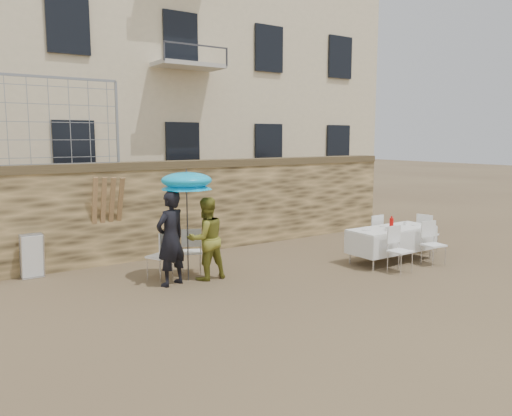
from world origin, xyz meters
TOP-DOWN VIEW (x-y plane):
  - ground at (0.00, 0.00)m, footprint 80.00×80.00m
  - stone_wall at (0.00, 5.00)m, footprint 13.00×0.50m
  - chain_link_fence at (-3.00, 5.00)m, footprint 3.20×0.06m
  - man_suit at (-1.26, 2.61)m, footprint 0.77×0.63m
  - woman_dress at (-0.51, 2.61)m, footprint 0.80×0.63m
  - umbrella at (-0.86, 2.71)m, footprint 1.02×1.02m
  - couple_chair_left at (-1.26, 3.16)m, footprint 0.64×0.64m
  - couple_chair_right at (-0.56, 3.16)m, footprint 0.64×0.64m
  - banquet_table at (3.65, 1.52)m, footprint 2.10×0.85m
  - soda_bottle at (3.45, 1.37)m, footprint 0.09×0.09m
  - table_chair_front_left at (3.05, 0.77)m, footprint 0.49×0.49m
  - table_chair_front_right at (4.15, 0.77)m, footprint 0.55×0.55m
  - table_chair_back at (3.85, 2.32)m, footprint 0.49×0.49m
  - table_chair_side at (5.05, 1.62)m, footprint 0.56×0.56m
  - chair_stack_right at (-3.36, 4.68)m, footprint 0.46×0.32m
  - wood_planks at (-1.76, 4.75)m, footprint 0.70×0.20m

SIDE VIEW (x-z plane):
  - ground at x=0.00m, z-range 0.00..0.00m
  - chair_stack_right at x=-3.36m, z-range 0.00..0.92m
  - couple_chair_left at x=-1.26m, z-range 0.00..0.96m
  - couple_chair_right at x=-0.56m, z-range 0.00..0.96m
  - table_chair_front_left at x=3.05m, z-range 0.00..0.96m
  - table_chair_front_right at x=4.15m, z-range 0.00..0.96m
  - table_chair_back at x=3.85m, z-range 0.00..0.96m
  - table_chair_side at x=5.05m, z-range 0.00..0.96m
  - banquet_table at x=3.65m, z-range 0.34..1.12m
  - woman_dress at x=-0.51m, z-range 0.00..1.63m
  - soda_bottle at x=3.45m, z-range 0.77..1.04m
  - man_suit at x=-1.26m, z-range 0.00..1.81m
  - wood_planks at x=-1.76m, z-range 0.00..2.00m
  - stone_wall at x=0.00m, z-range 0.00..2.20m
  - umbrella at x=-0.86m, z-range 0.90..2.92m
  - chain_link_fence at x=-3.00m, z-range 2.20..4.00m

